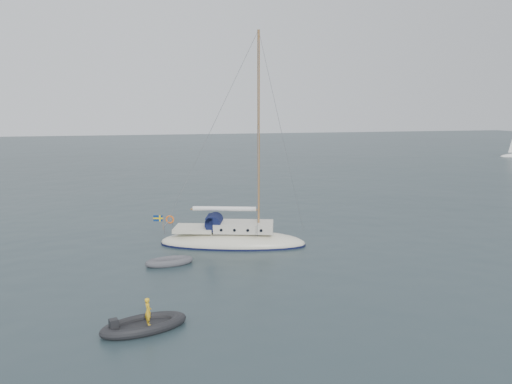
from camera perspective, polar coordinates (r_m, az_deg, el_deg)
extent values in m
plane|color=black|center=(31.28, 1.36, -6.33)|extent=(300.00, 300.00, 0.00)
ellipsoid|color=beige|center=(31.77, -2.67, -5.80)|extent=(9.17, 2.85, 1.53)
cube|color=beige|center=(31.68, -1.43, -3.88)|extent=(3.67, 1.94, 0.56)
cube|color=beige|center=(31.10, -7.09, -4.51)|extent=(2.44, 1.94, 0.25)
cylinder|color=#0E1336|center=(31.21, -4.79, -3.59)|extent=(0.98, 1.68, 0.98)
cube|color=#0E1336|center=(31.13, -5.16, -3.24)|extent=(0.46, 1.68, 0.41)
cylinder|color=brown|center=(31.12, 0.17, 6.73)|extent=(0.15, 0.15, 12.22)
cylinder|color=brown|center=(31.10, 0.17, 7.85)|extent=(0.05, 2.24, 0.05)
cylinder|color=brown|center=(31.17, -3.61, -2.07)|extent=(4.28, 0.10, 0.10)
cylinder|color=silver|center=(31.16, -3.62, -1.98)|extent=(3.98, 0.29, 0.29)
cylinder|color=gray|center=(30.80, -10.10, -3.89)|extent=(0.04, 2.24, 0.04)
torus|color=#E25C18|center=(31.39, -10.31, -3.65)|extent=(0.55, 0.10, 0.55)
cylinder|color=brown|center=(30.79, -10.76, -4.11)|extent=(0.03, 0.03, 0.92)
cube|color=navy|center=(30.70, -11.35, -3.58)|extent=(0.61, 0.02, 0.39)
cube|color=yellow|center=(30.70, -11.35, -3.58)|extent=(0.63, 0.03, 0.09)
cube|color=yellow|center=(30.70, -11.14, -3.57)|extent=(0.09, 0.03, 0.41)
cylinder|color=black|center=(32.32, -4.15, -3.64)|extent=(0.18, 0.06, 0.18)
cylinder|color=black|center=(30.46, -3.38, -4.44)|extent=(0.18, 0.06, 0.18)
cylinder|color=black|center=(32.49, -2.74, -3.56)|extent=(0.18, 0.06, 0.18)
cylinder|color=black|center=(30.64, -1.89, -4.34)|extent=(0.18, 0.06, 0.18)
cylinder|color=black|center=(32.68, -1.35, -3.47)|extent=(0.18, 0.06, 0.18)
cylinder|color=black|center=(30.84, -0.42, -4.25)|extent=(0.18, 0.06, 0.18)
cylinder|color=black|center=(32.89, 0.03, -3.39)|extent=(0.18, 0.06, 0.18)
cylinder|color=black|center=(31.07, 1.03, -4.15)|extent=(0.18, 0.06, 0.18)
cube|color=#4C4D52|center=(28.26, -9.86, -7.95)|extent=(1.63, 0.67, 0.10)
cube|color=black|center=(20.57, -12.67, -14.75)|extent=(2.15, 0.89, 0.11)
cube|color=black|center=(20.44, -16.05, -14.20)|extent=(0.31, 0.31, 0.54)
imported|color=gold|center=(20.35, -12.21, -13.22)|extent=(0.28, 0.41, 1.09)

